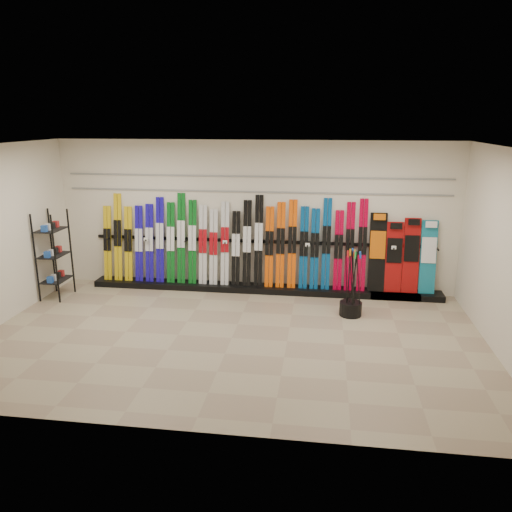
# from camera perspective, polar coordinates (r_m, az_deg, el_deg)

# --- Properties ---
(floor) EXTENTS (8.00, 8.00, 0.00)m
(floor) POSITION_cam_1_polar(r_m,az_deg,el_deg) (8.11, -2.79, -9.34)
(floor) COLOR gray
(floor) RESTS_ON ground
(back_wall) EXTENTS (8.00, 0.00, 8.00)m
(back_wall) POSITION_cam_1_polar(r_m,az_deg,el_deg) (10.01, -0.28, 4.54)
(back_wall) COLOR beige
(back_wall) RESTS_ON floor
(right_wall) EXTENTS (0.00, 5.00, 5.00)m
(right_wall) POSITION_cam_1_polar(r_m,az_deg,el_deg) (7.92, 26.84, -0.11)
(right_wall) COLOR beige
(right_wall) RESTS_ON floor
(ceiling) EXTENTS (8.00, 8.00, 0.00)m
(ceiling) POSITION_cam_1_polar(r_m,az_deg,el_deg) (7.37, -3.10, 12.35)
(ceiling) COLOR silver
(ceiling) RESTS_ON back_wall
(ski_rack_base) EXTENTS (8.00, 0.40, 0.12)m
(ski_rack_base) POSITION_cam_1_polar(r_m,az_deg,el_deg) (10.14, 0.81, -3.75)
(ski_rack_base) COLOR black
(ski_rack_base) RESTS_ON floor
(skis) EXTENTS (5.38, 0.28, 1.83)m
(skis) POSITION_cam_1_polar(r_m,az_deg,el_deg) (10.05, -2.82, 1.36)
(skis) COLOR gold
(skis) RESTS_ON ski_rack_base
(snowboards) EXTENTS (1.27, 0.24, 1.53)m
(snowboards) POSITION_cam_1_polar(r_m,az_deg,el_deg) (10.03, 16.31, 0.05)
(snowboards) COLOR black
(snowboards) RESTS_ON ski_rack_base
(accessory_rack) EXTENTS (0.40, 0.60, 1.70)m
(accessory_rack) POSITION_cam_1_polar(r_m,az_deg,el_deg) (10.38, -22.12, 0.11)
(accessory_rack) COLOR black
(accessory_rack) RESTS_ON floor
(pole_bin) EXTENTS (0.39, 0.39, 0.25)m
(pole_bin) POSITION_cam_1_polar(r_m,az_deg,el_deg) (9.09, 10.75, -5.93)
(pole_bin) COLOR black
(pole_bin) RESTS_ON floor
(ski_poles) EXTENTS (0.32, 0.35, 1.18)m
(ski_poles) POSITION_cam_1_polar(r_m,az_deg,el_deg) (8.92, 10.94, -3.04)
(ski_poles) COLOR black
(ski_poles) RESTS_ON pole_bin
(slatwall_rail_0) EXTENTS (7.60, 0.02, 0.03)m
(slatwall_rail_0) POSITION_cam_1_polar(r_m,az_deg,el_deg) (9.90, -0.30, 7.36)
(slatwall_rail_0) COLOR gray
(slatwall_rail_0) RESTS_ON back_wall
(slatwall_rail_1) EXTENTS (7.60, 0.02, 0.03)m
(slatwall_rail_1) POSITION_cam_1_polar(r_m,az_deg,el_deg) (9.87, -0.31, 9.08)
(slatwall_rail_1) COLOR gray
(slatwall_rail_1) RESTS_ON back_wall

